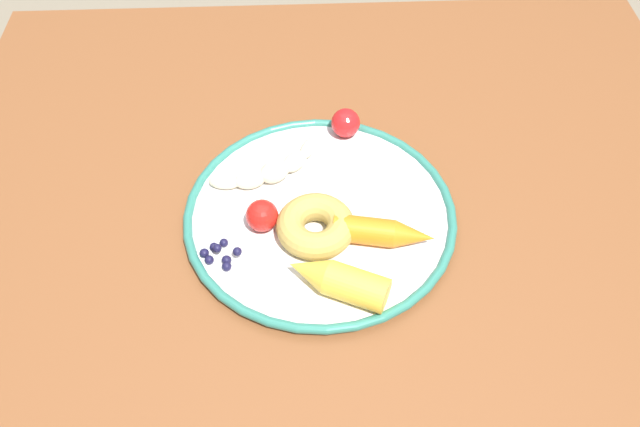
{
  "coord_description": "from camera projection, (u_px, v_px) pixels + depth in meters",
  "views": [
    {
      "loc": [
        0.05,
        0.53,
        1.39
      ],
      "look_at": [
        0.03,
        0.0,
        0.74
      ],
      "focal_mm": 36.23,
      "sensor_mm": 36.0,
      "label": 1
    }
  ],
  "objects": [
    {
      "name": "donut",
      "position": [
        316.0,
        226.0,
        0.8
      ],
      "size": [
        0.12,
        0.12,
        0.04
      ],
      "primitive_type": "torus",
      "rotation": [
        0.0,
        0.0,
        1.85
      ],
      "color": "#B79646",
      "rests_on": "plate"
    },
    {
      "name": "carrot_yellow",
      "position": [
        337.0,
        280.0,
        0.74
      ],
      "size": [
        0.13,
        0.09,
        0.04
      ],
      "color": "yellow",
      "rests_on": "plate"
    },
    {
      "name": "carrot_orange",
      "position": [
        384.0,
        233.0,
        0.79
      ],
      "size": [
        0.13,
        0.06,
        0.03
      ],
      "color": "orange",
      "rests_on": "plate"
    },
    {
      "name": "tomato_near",
      "position": [
        262.0,
        216.0,
        0.8
      ],
      "size": [
        0.04,
        0.04,
        0.04
      ],
      "primitive_type": "sphere",
      "color": "red",
      "rests_on": "plate"
    },
    {
      "name": "dining_table",
      "position": [
        339.0,
        254.0,
        0.9
      ],
      "size": [
        1.1,
        1.0,
        0.73
      ],
      "color": "brown",
      "rests_on": "ground_plane"
    },
    {
      "name": "banana",
      "position": [
        272.0,
        169.0,
        0.86
      ],
      "size": [
        0.15,
        0.1,
        0.03
      ],
      "color": "beige",
      "rests_on": "plate"
    },
    {
      "name": "plate",
      "position": [
        320.0,
        215.0,
        0.83
      ],
      "size": [
        0.35,
        0.35,
        0.02
      ],
      "color": "silver",
      "rests_on": "dining_table"
    },
    {
      "name": "tomato_mid",
      "position": [
        346.0,
        123.0,
        0.91
      ],
      "size": [
        0.04,
        0.04,
        0.04
      ],
      "primitive_type": "sphere",
      "color": "red",
      "rests_on": "plate"
    },
    {
      "name": "blueberry_pile",
      "position": [
        220.0,
        254.0,
        0.78
      ],
      "size": [
        0.05,
        0.05,
        0.02
      ],
      "color": "#191638",
      "rests_on": "plate"
    }
  ]
}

